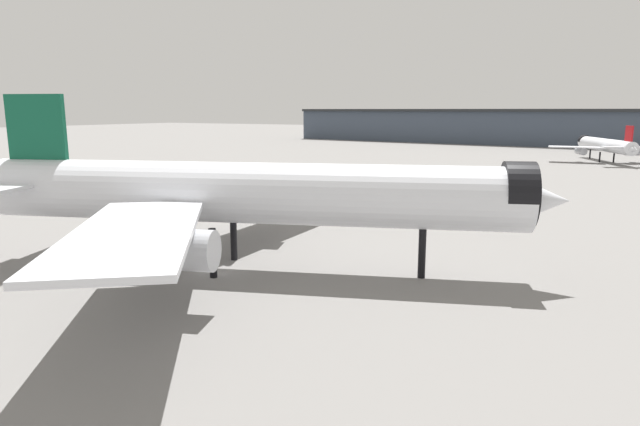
{
  "coord_description": "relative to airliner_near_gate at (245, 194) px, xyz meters",
  "views": [
    {
      "loc": [
        32.98,
        -37.93,
        15.35
      ],
      "look_at": [
        8.45,
        5.58,
        5.82
      ],
      "focal_mm": 30.44,
      "sensor_mm": 36.0,
      "label": 1
    }
  ],
  "objects": [
    {
      "name": "ground",
      "position": [
        -1.6,
        -3.07,
        -7.44
      ],
      "size": [
        900.0,
        900.0,
        0.0
      ],
      "primitive_type": "plane",
      "color": "slate"
    },
    {
      "name": "terminal_building",
      "position": [
        6.1,
        213.95,
        0.66
      ],
      "size": [
        251.66,
        50.32,
        30.2
      ],
      "rotation": [
        0.0,
        0.0,
        -0.09
      ],
      "color": "#3D4756",
      "rests_on": "ground"
    },
    {
      "name": "baggage_tug_wing",
      "position": [
        16.54,
        30.64,
        -6.46
      ],
      "size": [
        3.52,
        3.28,
        1.85
      ],
      "rotation": [
        0.0,
        0.0,
        3.79
      ],
      "color": "black",
      "rests_on": "ground"
    },
    {
      "name": "traffic_cone_near_nose",
      "position": [
        13.26,
        33.19,
        -7.1
      ],
      "size": [
        0.54,
        0.54,
        0.67
      ],
      "primitive_type": "cone",
      "color": "#F2600C",
      "rests_on": "ground"
    },
    {
      "name": "airliner_near_gate",
      "position": [
        0.0,
        0.0,
        0.0
      ],
      "size": [
        56.94,
        50.7,
        16.88
      ],
      "rotation": [
        0.0,
        0.0,
        0.35
      ],
      "color": "silver",
      "rests_on": "ground"
    },
    {
      "name": "airliner_far_taxiway",
      "position": [
        25.9,
        142.42,
        -2.54
      ],
      "size": [
        32.28,
        36.12,
        11.12
      ],
      "rotation": [
        0.0,
        0.0,
        2.0
      ],
      "color": "silver",
      "rests_on": "ground"
    }
  ]
}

